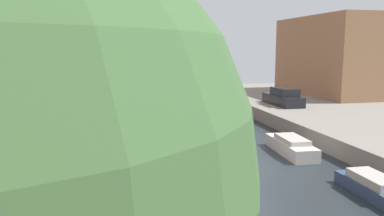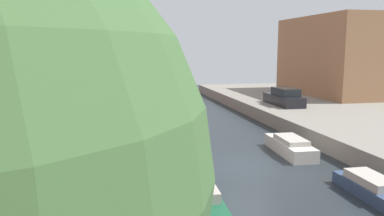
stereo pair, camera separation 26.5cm
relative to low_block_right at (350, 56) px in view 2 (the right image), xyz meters
The scene contains 11 objects.
ground_plane 26.63m from the low_block_right, 133.46° to the right, with size 84.00×84.00×0.00m, color #232B30.
low_block_right is the anchor object (origin of this frame).
street_tree_1 37.17m from the low_block_right, 132.96° to the right, with size 2.16×2.16×4.23m.
street_tree_2 32.38m from the low_block_right, 141.46° to the right, with size 2.54×2.54×5.07m.
street_tree_3 28.21m from the low_block_right, 153.91° to the right, with size 2.55×2.55×4.68m.
parked_car 12.44m from the low_block_right, 148.21° to the right, with size 1.72×4.72×1.46m.
moored_boat_left_2 32.12m from the low_block_right, 132.56° to the right, with size 1.76×3.45×0.91m.
moored_boat_left_3 26.53m from the low_block_right, 143.68° to the right, with size 1.36×4.32×0.81m.
moored_boat_left_4 23.66m from the low_block_right, 157.79° to the right, with size 1.69×3.66×0.73m.
moored_boat_right_2 28.10m from the low_block_right, 121.73° to the right, with size 1.32×3.99×0.82m.
moored_boat_right_3 23.09m from the low_block_right, 131.07° to the right, with size 1.58×4.30×0.94m.
Camera 2 is at (-6.37, -16.95, 5.69)m, focal length 36.10 mm.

